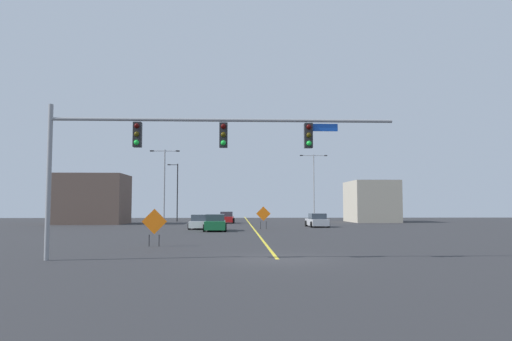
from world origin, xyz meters
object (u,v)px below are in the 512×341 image
street_lamp_near_left (177,190)px  car_green_passing (215,223)px  traffic_signal_assembly (180,143)px  street_lamp_near_right (314,182)px  car_red_mid (227,218)px  car_silver_distant (317,221)px  construction_sign_right_shoulder (154,223)px  car_white_near (200,222)px  street_lamp_mid_left (164,181)px  construction_sign_median_far (263,215)px

street_lamp_near_left → car_green_passing: bearing=-76.0°
traffic_signal_assembly → street_lamp_near_right: bearing=74.9°
street_lamp_near_right → car_red_mid: bearing=-147.9°
traffic_signal_assembly → car_silver_distant: bearing=70.8°
construction_sign_right_shoulder → car_white_near: bearing=87.2°
traffic_signal_assembly → construction_sign_right_shoulder: bearing=107.2°
street_lamp_near_left → car_white_near: size_ratio=1.84×
street_lamp_near_left → car_silver_distant: 25.88m
construction_sign_right_shoulder → car_red_mid: size_ratio=0.53×
car_silver_distant → car_white_near: bearing=-162.5°
street_lamp_mid_left → car_silver_distant: street_lamp_mid_left is taller
street_lamp_near_right → construction_sign_median_far: size_ratio=4.51×
street_lamp_near_left → car_white_near: bearing=-77.5°
construction_sign_right_shoulder → car_red_mid: 36.84m
street_lamp_near_left → street_lamp_mid_left: size_ratio=0.95×
street_lamp_mid_left → car_silver_distant: (16.93, -5.19, -4.49)m
construction_sign_right_shoulder → street_lamp_mid_left: bearing=97.3°
street_lamp_mid_left → car_silver_distant: bearing=-17.0°
construction_sign_median_far → construction_sign_right_shoulder: size_ratio=1.05×
street_lamp_near_right → car_red_mid: street_lamp_near_right is taller
traffic_signal_assembly → car_green_passing: size_ratio=3.16×
traffic_signal_assembly → car_red_mid: (1.18, 43.56, -4.21)m
car_green_passing → car_red_mid: size_ratio=1.18×
car_silver_distant → car_white_near: car_silver_distant is taller
construction_sign_right_shoulder → car_green_passing: bearing=81.0°
street_lamp_mid_left → car_silver_distant: 18.26m
car_white_near → street_lamp_near_right: bearing=57.8°
street_lamp_near_left → construction_sign_median_far: street_lamp_near_left is taller
street_lamp_mid_left → construction_sign_right_shoulder: size_ratio=4.23×
traffic_signal_assembly → street_lamp_mid_left: size_ratio=1.66×
car_green_passing → car_red_mid: 19.87m
car_green_passing → car_silver_distant: bearing=36.8°
street_lamp_near_left → car_white_near: 23.68m
traffic_signal_assembly → car_red_mid: size_ratio=3.75×
construction_sign_right_shoulder → car_green_passing: (2.66, 16.83, -0.59)m
construction_sign_median_far → car_red_mid: (-3.85, 16.70, -0.71)m
street_lamp_mid_left → car_green_passing: size_ratio=1.91×
construction_sign_right_shoulder → car_silver_distant: construction_sign_right_shoulder is taller
traffic_signal_assembly → car_green_passing: traffic_signal_assembly is taller
street_lamp_mid_left → car_white_near: (4.82, -9.00, -4.49)m
street_lamp_near_right → street_lamp_mid_left: (-19.80, -14.82, -0.61)m
street_lamp_near_right → construction_sign_median_far: (-8.85, -24.67, -4.36)m
street_lamp_near_left → car_red_mid: bearing=-43.5°
street_lamp_mid_left → car_white_near: bearing=-61.8°
street_lamp_near_right → street_lamp_near_left: (-20.03, -1.02, -1.21)m
car_silver_distant → street_lamp_near_left: bearing=132.1°
street_lamp_near_right → construction_sign_right_shoulder: street_lamp_near_right is taller
street_lamp_near_left → car_silver_distant: bearing=-47.9°
street_lamp_near_right → car_green_passing: (-13.34, -27.83, -5.04)m
street_lamp_mid_left → construction_sign_right_shoulder: street_lamp_mid_left is taller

